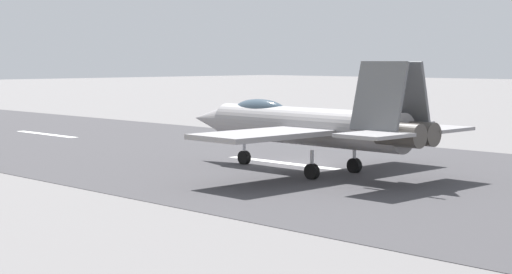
{
  "coord_description": "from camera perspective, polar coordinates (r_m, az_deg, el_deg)",
  "views": [
    {
      "loc": [
        -30.17,
        32.79,
        5.64
      ],
      "look_at": [
        -3.78,
        6.71,
        2.2
      ],
      "focal_mm": 57.88,
      "sensor_mm": 36.0,
      "label": 1
    }
  ],
  "objects": [
    {
      "name": "ground_plane",
      "position": [
        44.92,
        2.71,
        -1.92
      ],
      "size": [
        400.0,
        400.0,
        0.0
      ],
      "primitive_type": "plane",
      "color": "slate"
    },
    {
      "name": "runway_strip",
      "position": [
        44.91,
        2.72,
        -1.91
      ],
      "size": [
        240.0,
        26.0,
        0.02
      ],
      "color": "#403E42",
      "rests_on": "ground"
    },
    {
      "name": "fighter_jet",
      "position": [
        41.5,
        3.55,
        0.84
      ],
      "size": [
        16.0,
        14.76,
        5.62
      ],
      "color": "gray",
      "rests_on": "ground"
    },
    {
      "name": "marker_cone_mid",
      "position": [
        58.02,
        8.39,
        -0.07
      ],
      "size": [
        0.44,
        0.44,
        0.55
      ],
      "primitive_type": "cone",
      "color": "orange",
      "rests_on": "ground"
    }
  ]
}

